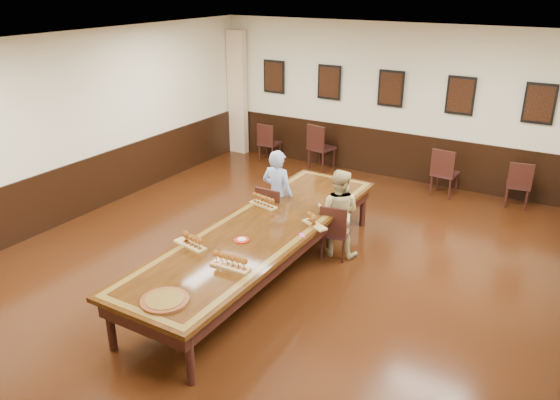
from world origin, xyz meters
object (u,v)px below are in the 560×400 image
Objects in this scene: conference_table at (262,237)px; carved_platter at (165,300)px; chair_woman at (336,230)px; spare_chair_c at (445,172)px; spare_chair_a at (270,142)px; person_woman at (338,213)px; chair_man at (274,213)px; spare_chair_b at (322,146)px; person_man at (278,195)px; spare_chair_d at (519,183)px.

carved_platter is (0.11, -2.12, 0.16)m from conference_table.
spare_chair_c is (0.74, 3.41, 0.04)m from chair_woman.
spare_chair_a is 4.80m from person_woman.
spare_chair_c reaches higher than conference_table.
chair_man is 1.06× the size of chair_woman.
person_woman is 2.24× the size of carved_platter.
spare_chair_c is at bearing 78.95° from carved_platter.
spare_chair_b reaches higher than conference_table.
spare_chair_a reaches higher than chair_woman.
chair_woman is at bearing 131.80° from spare_chair_b.
chair_woman is 4.19m from spare_chair_b.
spare_chair_c is at bearing -119.10° from person_man.
person_man reaches higher than carved_platter.
spare_chair_b reaches higher than carved_platter.
spare_chair_b is 4.11m from person_woman.
spare_chair_c is 0.65× the size of person_man.
chair_man reaches higher than spare_chair_a.
spare_chair_a is at bearing -8.52° from spare_chair_d.
spare_chair_d reaches higher than chair_woman.
spare_chair_d is 4.69m from person_man.
carved_platter is (0.57, -3.22, 0.30)m from chair_man.
chair_woman is 0.86× the size of spare_chair_b.
spare_chair_c is 3.78m from person_man.
spare_chair_a is 1.47× the size of carved_platter.
conference_table is at bearing 50.57° from spare_chair_d.
chair_woman is (1.12, -0.04, -0.03)m from chair_man.
carved_platter is (-2.62, -6.75, 0.32)m from spare_chair_d.
conference_table is at bearing 118.92° from spare_chair_b.
conference_table is (-1.40, -4.48, 0.13)m from spare_chair_c.
person_man is 2.43× the size of carved_platter.
spare_chair_d reaches higher than conference_table.
carved_platter is (-1.29, -6.60, 0.28)m from spare_chair_c.
conference_table is (0.47, -1.10, 0.14)m from chair_man.
chair_woman is 1.17m from person_man.
person_woman is at bearing 132.24° from spare_chair_b.
chair_woman reaches higher than conference_table.
person_man is (0.00, 0.10, 0.28)m from chair_man.
chair_man is 1.04× the size of spare_chair_a.
chair_man is 3.73m from spare_chair_b.
chair_man is at bearing 90.00° from person_man.
person_man is at bearing 117.38° from spare_chair_b.
spare_chair_d is 0.65× the size of person_woman.
spare_chair_b is 0.74× the size of person_woman.
person_woman is (1.10, -0.05, -0.06)m from person_man.
spare_chair_b reaches higher than chair_man.
chair_man reaches higher than spare_chair_d.
chair_man is at bearing -12.02° from chair_woman.
spare_chair_c is (4.11, -0.11, 0.03)m from spare_chair_a.
person_man is 0.30× the size of conference_table.
chair_man is at bearing 38.90° from spare_chair_d.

